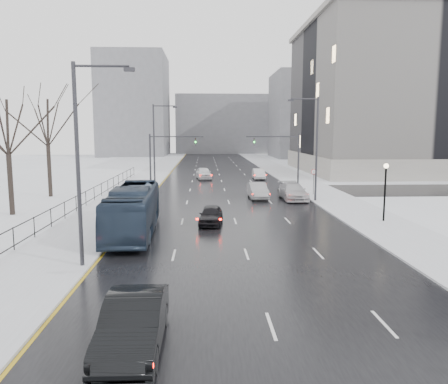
{
  "coord_description": "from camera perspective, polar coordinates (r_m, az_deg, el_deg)",
  "views": [
    {
      "loc": [
        -2.27,
        -1.31,
        6.75
      ],
      "look_at": [
        -0.92,
        29.32,
        2.5
      ],
      "focal_mm": 35.0,
      "sensor_mm": 36.0,
      "label": 1
    }
  ],
  "objects": [
    {
      "name": "sedan_center_near",
      "position": [
        31.87,
        -1.71,
        -3.02
      ],
      "size": [
        1.98,
        4.13,
        1.36
      ],
      "primitive_type": "imported",
      "rotation": [
        0.0,
        0.0,
        -0.09
      ],
      "color": "black",
      "rests_on": "road"
    },
    {
      "name": "streetlight_r_mid",
      "position": [
        42.62,
        11.72,
        6.21
      ],
      "size": [
        2.95,
        0.25,
        10.0
      ],
      "color": "#2D2D33",
      "rests_on": "ground"
    },
    {
      "name": "sedan_right_distant",
      "position": [
        62.49,
        4.55,
        2.38
      ],
      "size": [
        1.58,
        4.47,
        1.47
      ],
      "primitive_type": "imported",
      "rotation": [
        0.0,
        0.0,
        -0.01
      ],
      "color": "silver",
      "rests_on": "road"
    },
    {
      "name": "bus",
      "position": [
        29.38,
        -11.76,
        -2.33
      ],
      "size": [
        3.11,
        11.43,
        3.16
      ],
      "primitive_type": "imported",
      "rotation": [
        0.0,
        0.0,
        0.04
      ],
      "color": "#212E41",
      "rests_on": "road"
    },
    {
      "name": "bldg_far_center",
      "position": [
        141.46,
        0.02,
        8.8
      ],
      "size": [
        30.0,
        18.0,
        18.0
      ],
      "primitive_type": "cube",
      "color": "slate",
      "rests_on": "ground"
    },
    {
      "name": "sidewalk_right",
      "position": [
        62.98,
        9.2,
        1.71
      ],
      "size": [
        5.0,
        150.0,
        0.16
      ],
      "primitive_type": "cube",
      "color": "silver",
      "rests_on": "ground"
    },
    {
      "name": "sidewalk_left",
      "position": [
        62.21,
        -10.11,
        1.61
      ],
      "size": [
        5.0,
        150.0,
        0.16
      ],
      "primitive_type": "cube",
      "color": "silver",
      "rests_on": "ground"
    },
    {
      "name": "mast_signal_left",
      "position": [
        49.63,
        -8.39,
        4.75
      ],
      "size": [
        6.1,
        0.33,
        6.5
      ],
      "color": "#2D2D33",
      "rests_on": "ground"
    },
    {
      "name": "sedan_right_near",
      "position": [
        44.25,
        4.4,
        0.19
      ],
      "size": [
        1.86,
        4.89,
        1.59
      ],
      "primitive_type": "imported",
      "rotation": [
        0.0,
        0.0,
        0.04
      ],
      "color": "gray",
      "rests_on": "road"
    },
    {
      "name": "streetlight_l_far",
      "position": [
        53.64,
        -8.89,
        6.59
      ],
      "size": [
        2.95,
        0.25,
        10.0
      ],
      "color": "#2D2D33",
      "rests_on": "ground"
    },
    {
      "name": "mast_signal_right",
      "position": [
        50.3,
        8.51,
        4.79
      ],
      "size": [
        6.1,
        0.33,
        6.5
      ],
      "color": "#2D2D33",
      "rests_on": "ground"
    },
    {
      "name": "road",
      "position": [
        61.72,
        -0.4,
        1.63
      ],
      "size": [
        16.0,
        150.0,
        0.04
      ],
      "primitive_type": "cube",
      "color": "black",
      "rests_on": "ground"
    },
    {
      "name": "civic_building",
      "position": [
        82.36,
        24.81,
        10.28
      ],
      "size": [
        41.0,
        31.0,
        24.8
      ],
      "color": "gray",
      "rests_on": "ground"
    },
    {
      "name": "iron_fence",
      "position": [
        33.6,
        -21.12,
        -2.65
      ],
      "size": [
        0.06,
        70.0,
        1.3
      ],
      "color": "black",
      "rests_on": "sidewalk_left"
    },
    {
      "name": "sedan_left_near",
      "position": [
        14.34,
        -11.73,
        -16.45
      ],
      "size": [
        1.78,
        5.09,
        1.67
      ],
      "primitive_type": "imported",
      "rotation": [
        0.0,
        0.0,
        0.0
      ],
      "color": "black",
      "rests_on": "road"
    },
    {
      "name": "cross_road",
      "position": [
        49.81,
        0.11,
        0.13
      ],
      "size": [
        130.0,
        10.0,
        0.04
      ],
      "primitive_type": "cube",
      "color": "black",
      "rests_on": "ground"
    },
    {
      "name": "sedan_center_far",
      "position": [
        62.42,
        -2.67,
        2.48
      ],
      "size": [
        2.59,
        5.12,
        1.67
      ],
      "primitive_type": "imported",
      "rotation": [
        0.0,
        0.0,
        0.13
      ],
      "color": "silver",
      "rests_on": "road"
    },
    {
      "name": "sedan_right_far",
      "position": [
        43.88,
        8.97,
        0.08
      ],
      "size": [
        2.5,
        5.72,
        1.64
      ],
      "primitive_type": "imported",
      "rotation": [
        0.0,
        0.0,
        0.04
      ],
      "color": "#B6B5B9",
      "rests_on": "road"
    },
    {
      "name": "no_uturn_sign",
      "position": [
        46.95,
        11.64,
        2.29
      ],
      "size": [
        0.6,
        0.06,
        2.7
      ],
      "color": "#2D2D33",
      "rests_on": "sidewalk_right"
    },
    {
      "name": "tree_park_e",
      "position": [
        48.5,
        -21.67,
        -0.67
      ],
      "size": [
        9.45,
        9.45,
        13.5
      ],
      "primitive_type": null,
      "color": "black",
      "rests_on": "ground"
    },
    {
      "name": "bldg_far_left",
      "position": [
        128.04,
        -11.6,
        10.98
      ],
      "size": [
        18.0,
        22.0,
        28.0
      ],
      "primitive_type": "cube",
      "color": "slate",
      "rests_on": "ground"
    },
    {
      "name": "park_strip",
      "position": [
        64.17,
        -18.55,
        1.49
      ],
      "size": [
        14.0,
        150.0,
        0.12
      ],
      "primitive_type": "cube",
      "color": "white",
      "rests_on": "ground"
    },
    {
      "name": "streetlight_l_near",
      "position": [
        22.14,
        -18.03,
        4.58
      ],
      "size": [
        2.95,
        0.25,
        10.0
      ],
      "color": "#2D2D33",
      "rests_on": "ground"
    },
    {
      "name": "tree_park_d",
      "position": [
        39.16,
        -25.88,
        -2.83
      ],
      "size": [
        8.75,
        8.75,
        12.5
      ],
      "primitive_type": null,
      "color": "black",
      "rests_on": "ground"
    },
    {
      "name": "bldg_far_right",
      "position": [
        120.26,
        12.24,
        9.74
      ],
      "size": [
        24.0,
        20.0,
        22.0
      ],
      "primitive_type": "cube",
      "color": "slate",
      "rests_on": "ground"
    },
    {
      "name": "lamppost_r_mid",
      "position": [
        34.21,
        20.32,
        1.01
      ],
      "size": [
        0.36,
        0.36,
        4.28
      ],
      "color": "black",
      "rests_on": "sidewalk_right"
    }
  ]
}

